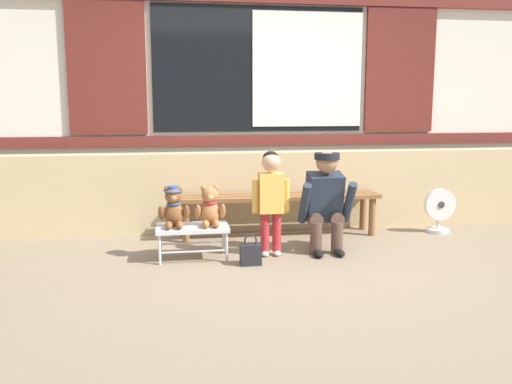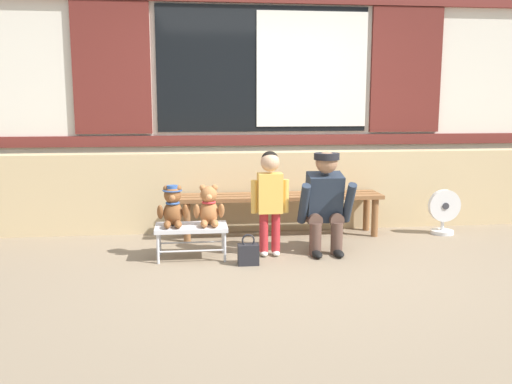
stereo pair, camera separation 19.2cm
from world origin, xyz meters
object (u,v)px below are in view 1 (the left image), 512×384
(floor_fan, at_px, (439,211))
(adult_crouching, at_px, (326,201))
(child_standing, at_px, (271,192))
(teddy_bear_plain, at_px, (210,207))
(wooden_bench_long, at_px, (279,201))
(teddy_bear_with_hat, at_px, (174,207))
(small_display_bench, at_px, (192,230))
(handbag_on_ground, at_px, (251,254))

(floor_fan, bearing_deg, adult_crouching, -158.78)
(child_standing, bearing_deg, teddy_bear_plain, 179.69)
(child_standing, bearing_deg, adult_crouching, 5.05)
(wooden_bench_long, bearing_deg, teddy_bear_with_hat, -146.41)
(small_display_bench, relative_size, teddy_bear_with_hat, 1.76)
(handbag_on_ground, bearing_deg, teddy_bear_with_hat, 157.39)
(wooden_bench_long, bearing_deg, handbag_on_ground, -114.08)
(small_display_bench, height_order, floor_fan, floor_fan)
(handbag_on_ground, bearing_deg, child_standing, 49.70)
(wooden_bench_long, height_order, small_display_bench, wooden_bench_long)
(wooden_bench_long, height_order, child_standing, child_standing)
(small_display_bench, relative_size, teddy_bear_plain, 1.76)
(floor_fan, bearing_deg, teddy_bear_plain, -166.61)
(wooden_bench_long, relative_size, teddy_bear_plain, 5.78)
(child_standing, relative_size, adult_crouching, 1.01)
(teddy_bear_plain, relative_size, floor_fan, 0.76)
(small_display_bench, height_order, teddy_bear_with_hat, teddy_bear_with_hat)
(wooden_bench_long, xyz_separation_m, adult_crouching, (0.31, -0.68, 0.11))
(wooden_bench_long, distance_m, small_display_bench, 1.18)
(teddy_bear_plain, bearing_deg, floor_fan, 13.39)
(teddy_bear_with_hat, bearing_deg, teddy_bear_plain, -0.13)
(teddy_bear_with_hat, height_order, teddy_bear_plain, same)
(wooden_bench_long, height_order, adult_crouching, adult_crouching)
(wooden_bench_long, xyz_separation_m, small_display_bench, (-0.93, -0.72, -0.11))
(small_display_bench, distance_m, adult_crouching, 1.26)
(small_display_bench, bearing_deg, teddy_bear_plain, 0.51)
(teddy_bear_with_hat, bearing_deg, small_display_bench, -0.77)
(floor_fan, bearing_deg, child_standing, -162.93)
(small_display_bench, distance_m, child_standing, 0.78)
(wooden_bench_long, relative_size, small_display_bench, 3.28)
(small_display_bench, bearing_deg, handbag_on_ground, -28.78)
(teddy_bear_plain, xyz_separation_m, adult_crouching, (1.08, 0.04, 0.02))
(teddy_bear_plain, relative_size, handbag_on_ground, 1.34)
(child_standing, relative_size, floor_fan, 2.00)
(small_display_bench, bearing_deg, child_standing, -0.13)
(teddy_bear_with_hat, bearing_deg, child_standing, -0.24)
(wooden_bench_long, bearing_deg, teddy_bear_plain, -136.72)
(handbag_on_ground, height_order, floor_fan, floor_fan)
(teddy_bear_with_hat, bearing_deg, floor_fan, 11.90)
(teddy_bear_with_hat, xyz_separation_m, handbag_on_ground, (0.65, -0.27, -0.38))
(handbag_on_ground, bearing_deg, wooden_bench_long, 65.92)
(floor_fan, bearing_deg, small_display_bench, -167.36)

